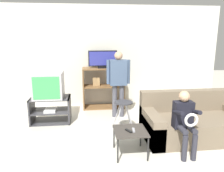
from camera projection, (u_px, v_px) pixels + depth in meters
wall_back at (99, 57)px, 5.70m from camera, size 6.40×0.06×2.60m
tv_stand at (51, 110)px, 4.73m from camera, size 0.83×0.52×0.55m
television_main at (48, 85)px, 4.60m from camera, size 0.61×0.54×0.54m
media_shelf at (103, 87)px, 5.61m from camera, size 1.06×0.42×1.05m
television_flat at (103, 60)px, 5.42m from camera, size 0.71×0.20×0.43m
folding_stool at (123, 107)px, 4.16m from camera, size 0.41×0.39×0.62m
snack_table at (130, 133)px, 3.40m from camera, size 0.50×0.50×0.40m
remote_control_black at (129, 131)px, 3.35m from camera, size 0.10×0.14×0.02m
remote_control_white at (134, 130)px, 3.37m from camera, size 0.05×0.15×0.02m
couch at (193, 123)px, 4.03m from camera, size 1.84×0.96×0.81m
person_standing_adult at (118, 78)px, 4.89m from camera, size 0.53×0.20×1.50m
person_seated_child at (185, 118)px, 3.39m from camera, size 0.33×0.43×1.01m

